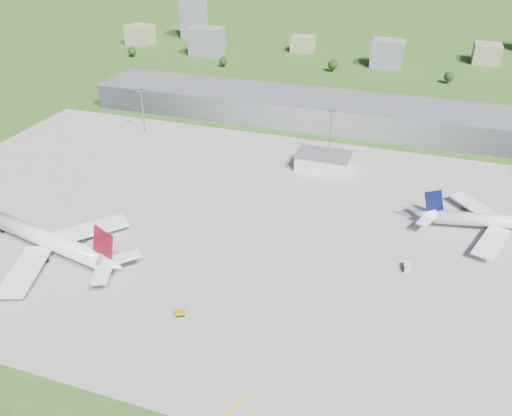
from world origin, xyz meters
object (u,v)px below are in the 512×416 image
(airliner_red_twin, at_px, (48,240))
(van_white_near, at_px, (407,267))
(airliner_blue_quad, at_px, (504,222))
(tug_yellow, at_px, (180,313))

(airliner_red_twin, height_order, van_white_near, airliner_red_twin)
(airliner_blue_quad, bearing_deg, airliner_red_twin, -167.29)
(airliner_red_twin, height_order, tug_yellow, airliner_red_twin)
(airliner_blue_quad, relative_size, tug_yellow, 17.52)
(airliner_blue_quad, distance_m, tug_yellow, 134.34)
(tug_yellow, bearing_deg, airliner_red_twin, 137.11)
(airliner_red_twin, relative_size, airliner_blue_quad, 1.17)
(airliner_blue_quad, distance_m, van_white_near, 52.22)
(airliner_red_twin, xyz_separation_m, tug_yellow, (62.68, -15.75, -4.84))
(van_white_near, bearing_deg, airliner_blue_quad, -49.52)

